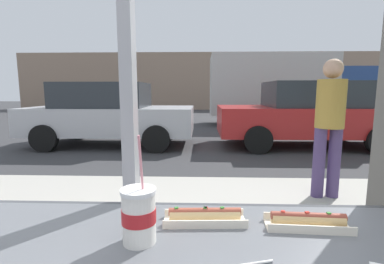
{
  "coord_description": "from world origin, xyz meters",
  "views": [
    {
      "loc": [
        0.28,
        -1.0,
        1.4
      ],
      "look_at": [
        0.18,
        2.05,
        0.96
      ],
      "focal_mm": 26.06,
      "sensor_mm": 36.0,
      "label": 1
    }
  ],
  "objects_px": {
    "hotdog_tray_far": "(205,216)",
    "pedestrian": "(330,120)",
    "soda_cup_right": "(139,215)",
    "box_truck": "(287,87)",
    "parked_car_silver": "(109,113)",
    "hotdog_tray_near": "(308,221)",
    "parked_car_red": "(307,114)"
  },
  "relations": [
    {
      "from": "hotdog_tray_near",
      "to": "parked_car_red",
      "type": "height_order",
      "value": "parked_car_red"
    },
    {
      "from": "parked_car_red",
      "to": "pedestrian",
      "type": "relative_size",
      "value": 2.67
    },
    {
      "from": "soda_cup_right",
      "to": "box_truck",
      "type": "bearing_deg",
      "value": 71.47
    },
    {
      "from": "soda_cup_right",
      "to": "parked_car_silver",
      "type": "relative_size",
      "value": 0.08
    },
    {
      "from": "hotdog_tray_near",
      "to": "hotdog_tray_far",
      "type": "bearing_deg",
      "value": 175.76
    },
    {
      "from": "soda_cup_right",
      "to": "hotdog_tray_near",
      "type": "bearing_deg",
      "value": 11.2
    },
    {
      "from": "parked_car_silver",
      "to": "pedestrian",
      "type": "height_order",
      "value": "pedestrian"
    },
    {
      "from": "hotdog_tray_near",
      "to": "hotdog_tray_far",
      "type": "height_order",
      "value": "same"
    },
    {
      "from": "parked_car_silver",
      "to": "box_truck",
      "type": "distance_m",
      "value": 7.63
    },
    {
      "from": "hotdog_tray_near",
      "to": "pedestrian",
      "type": "relative_size",
      "value": 0.17
    },
    {
      "from": "soda_cup_right",
      "to": "hotdog_tray_far",
      "type": "xyz_separation_m",
      "value": [
        0.19,
        0.13,
        -0.06
      ]
    },
    {
      "from": "soda_cup_right",
      "to": "hotdog_tray_near",
      "type": "relative_size",
      "value": 1.18
    },
    {
      "from": "parked_car_silver",
      "to": "box_truck",
      "type": "height_order",
      "value": "box_truck"
    },
    {
      "from": "hotdog_tray_far",
      "to": "parked_car_red",
      "type": "bearing_deg",
      "value": 67.04
    },
    {
      "from": "parked_car_silver",
      "to": "hotdog_tray_near",
      "type": "bearing_deg",
      "value": -66.45
    },
    {
      "from": "parked_car_silver",
      "to": "box_truck",
      "type": "relative_size",
      "value": 0.64
    },
    {
      "from": "hotdog_tray_far",
      "to": "pedestrian",
      "type": "xyz_separation_m",
      "value": [
        1.48,
        2.41,
        0.08
      ]
    },
    {
      "from": "hotdog_tray_near",
      "to": "hotdog_tray_far",
      "type": "xyz_separation_m",
      "value": [
        -0.33,
        0.02,
        -0.0
      ]
    },
    {
      "from": "parked_car_red",
      "to": "pedestrian",
      "type": "bearing_deg",
      "value": -106.95
    },
    {
      "from": "soda_cup_right",
      "to": "pedestrian",
      "type": "distance_m",
      "value": 3.04
    },
    {
      "from": "hotdog_tray_near",
      "to": "soda_cup_right",
      "type": "bearing_deg",
      "value": -168.8
    },
    {
      "from": "parked_car_red",
      "to": "hotdog_tray_far",
      "type": "bearing_deg",
      "value": -112.96
    },
    {
      "from": "hotdog_tray_near",
      "to": "pedestrian",
      "type": "bearing_deg",
      "value": 64.68
    },
    {
      "from": "hotdog_tray_near",
      "to": "box_truck",
      "type": "relative_size",
      "value": 0.04
    },
    {
      "from": "hotdog_tray_far",
      "to": "parked_car_silver",
      "type": "bearing_deg",
      "value": 111.06
    },
    {
      "from": "soda_cup_right",
      "to": "pedestrian",
      "type": "relative_size",
      "value": 0.2
    },
    {
      "from": "box_truck",
      "to": "hotdog_tray_far",
      "type": "bearing_deg",
      "value": -107.83
    },
    {
      "from": "soda_cup_right",
      "to": "parked_car_silver",
      "type": "bearing_deg",
      "value": 109.16
    },
    {
      "from": "soda_cup_right",
      "to": "hotdog_tray_far",
      "type": "height_order",
      "value": "soda_cup_right"
    },
    {
      "from": "parked_car_red",
      "to": "hotdog_tray_near",
      "type": "bearing_deg",
      "value": -110.29
    },
    {
      "from": "hotdog_tray_far",
      "to": "pedestrian",
      "type": "distance_m",
      "value": 2.83
    },
    {
      "from": "hotdog_tray_far",
      "to": "pedestrian",
      "type": "bearing_deg",
      "value": 58.39
    }
  ]
}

